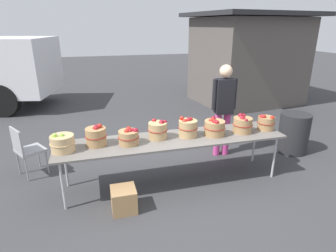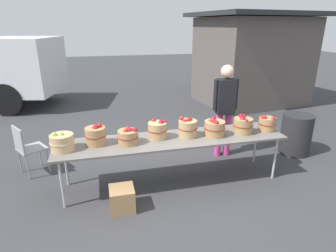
% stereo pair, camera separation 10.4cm
% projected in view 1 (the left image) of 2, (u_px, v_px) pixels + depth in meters
% --- Properties ---
extents(ground_plane, '(40.00, 40.00, 0.00)m').
position_uv_depth(ground_plane, '(173.00, 181.00, 4.56)').
color(ground_plane, '#38383A').
extents(market_table, '(3.50, 0.76, 0.75)m').
position_uv_depth(market_table, '(173.00, 140.00, 4.31)').
color(market_table, slate).
rests_on(market_table, ground).
extents(apple_basket_green_0, '(0.34, 0.34, 0.28)m').
position_uv_depth(apple_basket_green_0, '(62.00, 143.00, 3.83)').
color(apple_basket_green_0, tan).
rests_on(apple_basket_green_0, market_table).
extents(apple_basket_red_0, '(0.31, 0.31, 0.32)m').
position_uv_depth(apple_basket_red_0, '(96.00, 136.00, 4.02)').
color(apple_basket_red_0, '#A87F51').
rests_on(apple_basket_red_0, market_table).
extents(apple_basket_red_1, '(0.31, 0.31, 0.26)m').
position_uv_depth(apple_basket_red_1, '(129.00, 137.00, 4.07)').
color(apple_basket_red_1, '#A87F51').
rests_on(apple_basket_red_1, market_table).
extents(apple_basket_red_2, '(0.30, 0.30, 0.30)m').
position_uv_depth(apple_basket_red_2, '(158.00, 130.00, 4.27)').
color(apple_basket_red_2, tan).
rests_on(apple_basket_red_2, market_table).
extents(apple_basket_red_3, '(0.30, 0.30, 0.32)m').
position_uv_depth(apple_basket_red_3, '(188.00, 128.00, 4.35)').
color(apple_basket_red_3, tan).
rests_on(apple_basket_red_3, market_table).
extents(apple_basket_red_4, '(0.34, 0.34, 0.28)m').
position_uv_depth(apple_basket_red_4, '(214.00, 127.00, 4.40)').
color(apple_basket_red_4, '#A87F51').
rests_on(apple_basket_red_4, market_table).
extents(apple_basket_red_5, '(0.32, 0.32, 0.30)m').
position_uv_depth(apple_basket_red_5, '(243.00, 124.00, 4.51)').
color(apple_basket_red_5, '#A87F51').
rests_on(apple_basket_red_5, market_table).
extents(apple_basket_red_6, '(0.29, 0.29, 0.27)m').
position_uv_depth(apple_basket_red_6, '(266.00, 123.00, 4.64)').
color(apple_basket_red_6, '#A87F51').
rests_on(apple_basket_red_6, market_table).
extents(vendor_adult, '(0.46, 0.26, 1.73)m').
position_uv_depth(vendor_adult, '(224.00, 104.00, 5.16)').
color(vendor_adult, '#CC3F8C').
rests_on(vendor_adult, ground).
extents(food_kiosk, '(3.88, 3.37, 2.74)m').
position_uv_depth(food_kiosk, '(248.00, 58.00, 8.88)').
color(food_kiosk, '#59514C').
rests_on(food_kiosk, ground).
extents(folding_chair, '(0.55, 0.55, 0.86)m').
position_uv_depth(folding_chair, '(25.00, 148.00, 4.57)').
color(folding_chair, '#99999E').
rests_on(folding_chair, ground).
extents(trash_barrel, '(0.57, 0.57, 0.78)m').
position_uv_depth(trash_barrel, '(294.00, 133.00, 5.50)').
color(trash_barrel, '#262628').
rests_on(trash_barrel, ground).
extents(produce_crate, '(0.33, 0.33, 0.33)m').
position_uv_depth(produce_crate, '(124.00, 200.00, 3.80)').
color(produce_crate, '#A87F51').
rests_on(produce_crate, ground).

